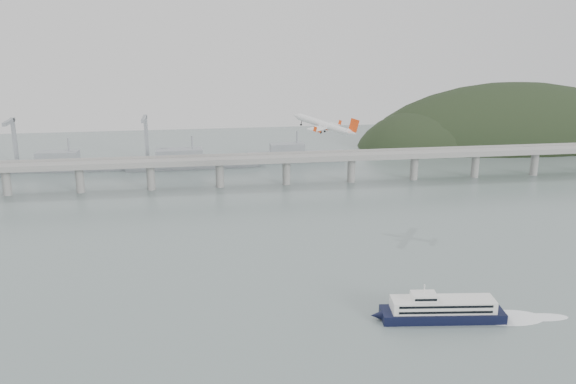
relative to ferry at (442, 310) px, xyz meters
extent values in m
plane|color=slate|center=(-54.02, 20.85, -4.30)|extent=(900.00, 900.00, 0.00)
cube|color=gray|center=(-54.02, 220.85, 15.70)|extent=(800.00, 22.00, 2.20)
cube|color=gray|center=(-54.02, 210.35, 17.70)|extent=(800.00, 0.60, 1.80)
cube|color=gray|center=(-54.02, 231.35, 17.70)|extent=(800.00, 0.60, 1.80)
cylinder|color=gray|center=(-234.02, 220.85, 5.20)|extent=(6.00, 6.00, 21.00)
cylinder|color=gray|center=(-184.02, 220.85, 5.20)|extent=(6.00, 6.00, 21.00)
cylinder|color=gray|center=(-134.02, 220.85, 5.20)|extent=(6.00, 6.00, 21.00)
cylinder|color=gray|center=(-84.02, 220.85, 5.20)|extent=(6.00, 6.00, 21.00)
cylinder|color=gray|center=(-34.02, 220.85, 5.20)|extent=(6.00, 6.00, 21.00)
cylinder|color=gray|center=(15.98, 220.85, 5.20)|extent=(6.00, 6.00, 21.00)
cylinder|color=gray|center=(65.98, 220.85, 5.20)|extent=(6.00, 6.00, 21.00)
cylinder|color=gray|center=(115.98, 220.85, 5.20)|extent=(6.00, 6.00, 21.00)
cylinder|color=gray|center=(165.98, 220.85, 5.20)|extent=(6.00, 6.00, 21.00)
ellipsoid|color=black|center=(215.98, 350.85, -22.30)|extent=(320.00, 150.00, 156.00)
ellipsoid|color=black|center=(120.98, 340.85, -16.30)|extent=(140.00, 110.00, 96.00)
cube|color=gray|center=(-204.02, 290.85, -0.30)|extent=(95.67, 20.15, 8.00)
cube|color=gray|center=(-213.52, 290.85, 7.70)|extent=(33.90, 15.02, 8.00)
cylinder|color=gray|center=(-204.02, 290.85, 15.70)|extent=(1.60, 1.60, 14.00)
cube|color=gray|center=(-104.02, 285.85, -0.30)|extent=(110.55, 21.43, 8.00)
cube|color=gray|center=(-115.02, 285.85, 7.70)|extent=(39.01, 16.73, 8.00)
cylinder|color=gray|center=(-104.02, 285.85, 15.70)|extent=(1.60, 1.60, 14.00)
cube|color=gray|center=(-14.02, 295.85, -0.30)|extent=(85.00, 13.60, 8.00)
cube|color=gray|center=(-22.52, 295.85, 7.70)|extent=(29.75, 11.90, 8.00)
cylinder|color=gray|center=(-14.02, 295.85, 15.70)|extent=(1.60, 1.60, 14.00)
cube|color=gray|center=(-254.02, 320.85, 15.70)|extent=(3.00, 3.00, 40.00)
cube|color=gray|center=(-254.02, 310.85, 33.70)|extent=(3.00, 28.00, 3.00)
cube|color=gray|center=(-144.02, 320.85, 15.70)|extent=(3.00, 3.00, 40.00)
cube|color=gray|center=(-144.02, 310.85, 33.70)|extent=(3.00, 28.00, 3.00)
cube|color=black|center=(0.00, 0.00, -2.26)|extent=(52.04, 17.98, 4.08)
cone|color=black|center=(-27.35, 3.15, -2.26)|extent=(5.53, 4.63, 4.08)
cube|color=white|center=(0.00, 0.00, 2.33)|extent=(43.71, 15.03, 5.10)
cube|color=black|center=(-0.59, -5.11, 3.65)|extent=(38.51, 4.59, 1.02)
cube|color=black|center=(-0.59, -5.11, 1.21)|extent=(38.51, 4.59, 1.02)
cube|color=black|center=(0.59, 5.12, 3.65)|extent=(38.51, 4.59, 1.02)
cube|color=black|center=(0.59, 5.12, 1.21)|extent=(38.51, 4.59, 1.02)
cube|color=white|center=(-8.10, 0.93, 6.20)|extent=(10.95, 8.26, 2.65)
cube|color=black|center=(-8.52, -2.66, 6.20)|extent=(9.13, 1.17, 1.02)
cylinder|color=white|center=(-8.10, 0.93, 9.46)|extent=(0.56, 0.56, 4.08)
ellipsoid|color=white|center=(28.36, -3.26, -4.25)|extent=(30.85, 17.94, 0.20)
ellipsoid|color=white|center=(42.54, -4.90, -4.25)|extent=(22.72, 9.81, 0.20)
cylinder|color=white|center=(-26.97, 121.97, 58.02)|extent=(26.85, 22.16, 10.72)
cone|color=white|center=(-41.06, 131.81, 61.91)|extent=(6.54, 6.28, 4.89)
cone|color=white|center=(-12.33, 111.77, 54.53)|extent=(7.38, 6.70, 5.13)
cube|color=white|center=(-26.33, 121.45, 56.70)|extent=(25.55, 34.01, 3.50)
cube|color=white|center=(-13.05, 112.32, 55.53)|extent=(10.31, 12.90, 1.72)
cube|color=#E83F0F|center=(-11.40, 111.40, 58.82)|extent=(5.69, 3.69, 8.09)
cylinder|color=#E83F0F|center=(-24.56, 127.50, 55.25)|extent=(5.57, 5.10, 3.52)
cylinder|color=black|center=(-26.41, 128.79, 55.77)|extent=(2.23, 2.49, 2.56)
cube|color=white|center=(-24.33, 127.41, 56.33)|extent=(2.64, 1.88, 1.91)
cylinder|color=#E83F0F|center=(-31.38, 117.50, 55.87)|extent=(5.57, 5.10, 3.52)
cylinder|color=black|center=(-33.23, 118.79, 56.38)|extent=(2.23, 2.49, 2.56)
cube|color=white|center=(-31.15, 117.41, 56.95)|extent=(2.64, 1.88, 1.91)
cylinder|color=black|center=(-25.13, 123.98, 54.62)|extent=(1.10, 0.77, 2.68)
cylinder|color=black|center=(-25.39, 124.08, 53.44)|extent=(1.47, 1.14, 1.47)
cylinder|color=black|center=(-28.35, 119.25, 54.92)|extent=(1.10, 0.77, 2.68)
cylinder|color=black|center=(-28.61, 119.35, 53.74)|extent=(1.47, 1.14, 1.47)
cylinder|color=black|center=(-38.19, 129.61, 57.94)|extent=(1.10, 0.77, 2.68)
cylinder|color=black|center=(-38.45, 129.71, 56.76)|extent=(1.47, 1.14, 1.47)
cube|color=#E83F0F|center=(-13.75, 135.56, 56.54)|extent=(2.09, 1.39, 2.98)
cube|color=#E83F0F|center=(-34.82, 104.65, 58.46)|extent=(2.09, 1.39, 2.98)
camera|label=1|loc=(-97.03, -218.60, 117.21)|focal=38.00mm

